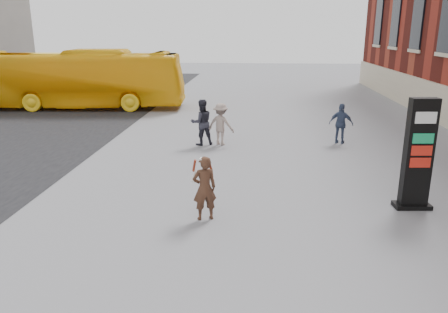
# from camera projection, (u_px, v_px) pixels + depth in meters

# --- Properties ---
(ground) EXTENTS (100.00, 100.00, 0.00)m
(ground) POSITION_uv_depth(u_px,v_px,m) (222.00, 216.00, 10.43)
(ground) COLOR #9E9EA3
(info_pylon) EXTENTS (0.91, 0.51, 2.75)m
(info_pylon) POSITION_uv_depth(u_px,v_px,m) (418.00, 155.00, 10.53)
(info_pylon) COLOR black
(info_pylon) RESTS_ON ground
(woman) EXTENTS (0.70, 0.67, 1.53)m
(woman) POSITION_uv_depth(u_px,v_px,m) (204.00, 187.00, 10.04)
(woman) COLOR #442A18
(woman) RESTS_ON ground
(bus) EXTENTS (11.80, 3.53, 3.24)m
(bus) POSITION_uv_depth(u_px,v_px,m) (79.00, 79.00, 24.39)
(bus) COLOR yellow
(bus) RESTS_ON road
(pedestrian_a) EXTENTS (1.05, 0.95, 1.76)m
(pedestrian_a) POSITION_uv_depth(u_px,v_px,m) (202.00, 122.00, 16.64)
(pedestrian_a) COLOR #282832
(pedestrian_a) RESTS_ON ground
(pedestrian_b) EXTENTS (1.18, 0.91, 1.62)m
(pedestrian_b) POSITION_uv_depth(u_px,v_px,m) (221.00, 124.00, 16.65)
(pedestrian_b) COLOR gray
(pedestrian_b) RESTS_ON ground
(pedestrian_c) EXTENTS (0.99, 0.66, 1.56)m
(pedestrian_c) POSITION_uv_depth(u_px,v_px,m) (341.00, 124.00, 16.87)
(pedestrian_c) COLOR #3A4867
(pedestrian_c) RESTS_ON ground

